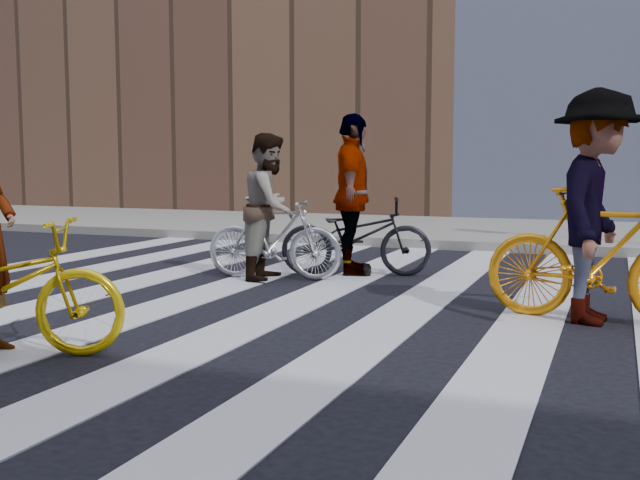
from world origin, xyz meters
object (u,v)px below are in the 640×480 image
Objects in this scene: bike_silver_mid at (274,238)px; rider_mid at (270,207)px; rider_rear at (352,195)px; bike_yellow_right at (601,256)px; rider_right at (596,207)px; bike_dark_rear at (356,236)px.

bike_silver_mid is 0.37m from rider_mid.
rider_rear is (0.79, 0.65, 0.12)m from rider_mid.
rider_rear reaches higher than rider_mid.
bike_yellow_right is (3.59, -1.13, 0.09)m from bike_silver_mid.
rider_right is 3.32m from rider_rear.
bike_silver_mid is 3.75m from rider_right.
rider_right is at bearing -140.80° from bike_dark_rear.
rider_right is 1.02× the size of rider_rear.
rider_mid is 0.86× the size of rider_right.
bike_silver_mid is at bearing 78.76° from rider_right.
rider_rear is at bearing 64.52° from bike_yellow_right.
bike_dark_rear is 1.12m from rider_mid.
bike_silver_mid is 0.95× the size of rider_mid.
bike_dark_rear is 3.32m from rider_right.
rider_rear reaches higher than bike_silver_mid.
bike_silver_mid is 0.89× the size of bike_dark_rear.
bike_yellow_right is 3.39m from rider_rear.
bike_yellow_right is at bearing -114.97° from rider_mid.
rider_rear is (-2.80, 1.78, -0.02)m from rider_right.
bike_silver_mid is at bearing -97.66° from rider_mid.
bike_dark_rear is 0.93× the size of rider_rear.
bike_yellow_right is 3.32m from bike_dark_rear.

